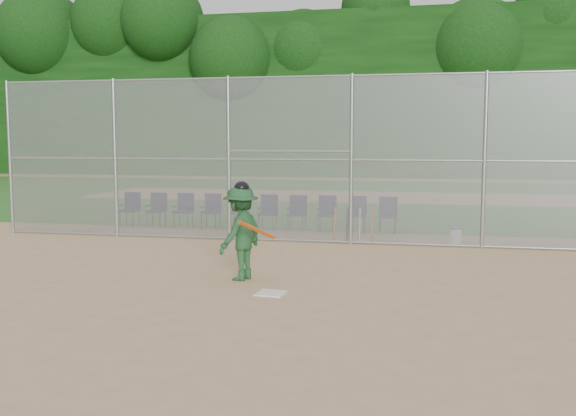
% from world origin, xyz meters
% --- Properties ---
extents(ground, '(100.00, 100.00, 0.00)m').
position_xyz_m(ground, '(0.00, 0.00, 0.00)').
color(ground, tan).
rests_on(ground, ground).
extents(grass_strip, '(100.00, 100.00, 0.00)m').
position_xyz_m(grass_strip, '(0.00, 18.00, 0.01)').
color(grass_strip, '#28651E').
rests_on(grass_strip, ground).
extents(dirt_patch_far, '(24.00, 24.00, 0.00)m').
position_xyz_m(dirt_patch_far, '(0.00, 18.00, 0.01)').
color(dirt_patch_far, tan).
rests_on(dirt_patch_far, ground).
extents(backstop_fence, '(16.09, 0.09, 4.00)m').
position_xyz_m(backstop_fence, '(0.00, 5.00, 2.07)').
color(backstop_fence, gray).
rests_on(backstop_fence, ground).
extents(treeline, '(81.00, 60.00, 11.00)m').
position_xyz_m(treeline, '(0.00, 20.00, 5.50)').
color(treeline, black).
rests_on(treeline, ground).
extents(home_plate, '(0.48, 0.48, 0.02)m').
position_xyz_m(home_plate, '(0.29, -0.22, 0.01)').
color(home_plate, white).
rests_on(home_plate, ground).
extents(batter_at_plate, '(1.11, 1.37, 1.75)m').
position_xyz_m(batter_at_plate, '(-0.48, 0.71, 0.85)').
color(batter_at_plate, '#1E4B26').
rests_on(batter_at_plate, ground).
extents(water_cooler, '(0.31, 0.31, 0.39)m').
position_xyz_m(water_cooler, '(3.44, 5.64, 0.20)').
color(water_cooler, white).
rests_on(water_cooler, ground).
extents(spare_bats, '(0.96, 0.31, 0.85)m').
position_xyz_m(spare_bats, '(1.03, 5.28, 0.42)').
color(spare_bats, '#D84C14').
rests_on(spare_bats, ground).
extents(chair_0, '(0.54, 0.52, 0.96)m').
position_xyz_m(chair_0, '(-5.59, 6.96, 0.48)').
color(chair_0, '#12103C').
rests_on(chair_0, ground).
extents(chair_1, '(0.54, 0.52, 0.96)m').
position_xyz_m(chair_1, '(-4.78, 6.96, 0.48)').
color(chair_1, '#12103C').
rests_on(chair_1, ground).
extents(chair_2, '(0.54, 0.52, 0.96)m').
position_xyz_m(chair_2, '(-3.96, 6.96, 0.48)').
color(chair_2, '#12103C').
rests_on(chair_2, ground).
extents(chair_3, '(0.54, 0.52, 0.96)m').
position_xyz_m(chair_3, '(-3.14, 6.96, 0.48)').
color(chair_3, '#12103C').
rests_on(chair_3, ground).
extents(chair_4, '(0.54, 0.52, 0.96)m').
position_xyz_m(chair_4, '(-2.32, 6.96, 0.48)').
color(chair_4, '#12103C').
rests_on(chair_4, ground).
extents(chair_5, '(0.54, 0.52, 0.96)m').
position_xyz_m(chair_5, '(-1.51, 6.96, 0.48)').
color(chair_5, '#12103C').
rests_on(chair_5, ground).
extents(chair_6, '(0.54, 0.52, 0.96)m').
position_xyz_m(chair_6, '(-0.69, 6.96, 0.48)').
color(chair_6, '#12103C').
rests_on(chair_6, ground).
extents(chair_7, '(0.54, 0.52, 0.96)m').
position_xyz_m(chair_7, '(0.13, 6.96, 0.48)').
color(chair_7, '#12103C').
rests_on(chair_7, ground).
extents(chair_8, '(0.54, 0.52, 0.96)m').
position_xyz_m(chair_8, '(0.95, 6.96, 0.48)').
color(chair_8, '#12103C').
rests_on(chair_8, ground).
extents(chair_9, '(0.54, 0.52, 0.96)m').
position_xyz_m(chair_9, '(1.77, 6.96, 0.48)').
color(chair_9, '#12103C').
rests_on(chair_9, ground).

